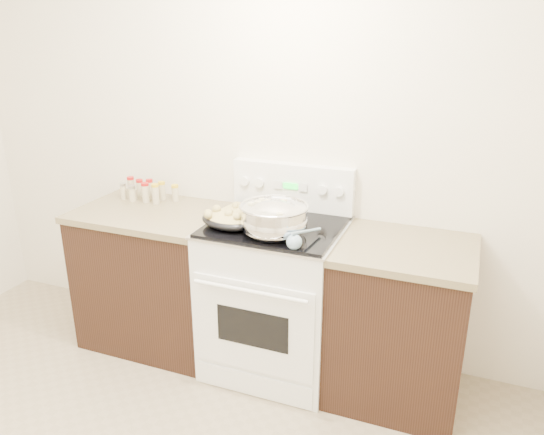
% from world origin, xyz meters
% --- Properties ---
extents(room_shell, '(4.10, 3.60, 2.75)m').
position_xyz_m(room_shell, '(0.00, 0.00, 1.70)').
color(room_shell, '#EFE6CF').
rests_on(room_shell, ground).
extents(counter_left, '(0.93, 0.67, 0.92)m').
position_xyz_m(counter_left, '(-0.48, 1.43, 0.46)').
color(counter_left, black).
rests_on(counter_left, ground).
extents(counter_right, '(0.73, 0.67, 0.92)m').
position_xyz_m(counter_right, '(1.08, 1.43, 0.46)').
color(counter_right, black).
rests_on(counter_right, ground).
extents(kitchen_range, '(0.78, 0.73, 1.22)m').
position_xyz_m(kitchen_range, '(0.35, 1.42, 0.49)').
color(kitchen_range, white).
rests_on(kitchen_range, ground).
extents(mixing_bowl, '(0.41, 0.41, 0.22)m').
position_xyz_m(mixing_bowl, '(0.40, 1.27, 1.03)').
color(mixing_bowl, silver).
rests_on(mixing_bowl, kitchen_range).
extents(roasting_pan, '(0.37, 0.30, 0.11)m').
position_xyz_m(roasting_pan, '(0.12, 1.27, 0.99)').
color(roasting_pan, black).
rests_on(roasting_pan, kitchen_range).
extents(baking_sheet, '(0.40, 0.31, 0.06)m').
position_xyz_m(baking_sheet, '(0.16, 1.49, 0.96)').
color(baking_sheet, black).
rests_on(baking_sheet, kitchen_range).
extents(wooden_spoon, '(0.13, 0.26, 0.04)m').
position_xyz_m(wooden_spoon, '(0.24, 1.44, 0.95)').
color(wooden_spoon, '#AA844D').
rests_on(wooden_spoon, kitchen_range).
extents(blue_ladle, '(0.12, 0.27, 0.10)m').
position_xyz_m(blue_ladle, '(0.56, 1.15, 0.98)').
color(blue_ladle, '#7B9DB7').
rests_on(blue_ladle, kitchen_range).
extents(spice_jars, '(0.39, 0.15, 0.13)m').
position_xyz_m(spice_jars, '(-0.63, 1.59, 0.98)').
color(spice_jars, '#BFB28C').
rests_on(spice_jars, counter_left).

